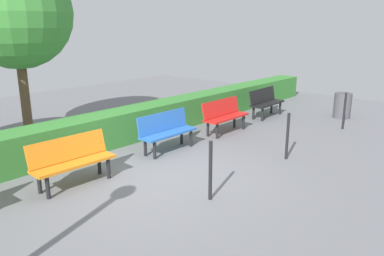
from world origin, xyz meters
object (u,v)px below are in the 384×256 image
bench_red (224,114)px  tree_near (15,13)px  bench_blue (166,130)px  trash_bin (342,105)px  bench_orange (72,159)px  bench_black (265,101)px

bench_red → tree_near: 5.60m
bench_blue → trash_bin: (-5.73, 1.79, -0.10)m
bench_orange → bench_red: bearing=-177.8°
trash_bin → bench_red: bearing=-25.1°
bench_orange → bench_black: bearing=-176.9°
bench_black → bench_orange: size_ratio=0.96×
bench_black → bench_red: same height
bench_black → trash_bin: (-1.42, 1.83, -0.10)m
tree_near → trash_bin: (-7.30, 5.16, -2.64)m
bench_orange → tree_near: 4.38m
trash_bin → bench_blue: bearing=-17.4°
tree_near → trash_bin: 9.31m
bench_red → tree_near: size_ratio=0.34×
bench_blue → tree_near: 4.50m
trash_bin → bench_black: bearing=-52.1°
bench_orange → trash_bin: bearing=170.2°
bench_black → tree_near: (5.87, -3.32, 2.54)m
bench_red → bench_blue: size_ratio=1.01×
bench_blue → trash_bin: bearing=163.0°
bench_black → tree_near: 7.21m
bench_black → bench_orange: bearing=-0.7°
bench_red → bench_orange: (4.49, 0.03, 0.00)m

